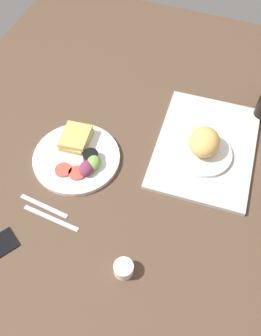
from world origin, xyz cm
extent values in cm
cube|color=#4C3828|center=(0.00, 0.00, -1.50)|extent=(190.00, 150.00, 3.00)
cube|color=#B2B2AD|center=(-17.32, 23.48, 0.80)|extent=(46.61, 35.23, 1.60)
cylinder|color=white|center=(-13.21, 23.48, 2.30)|extent=(19.12, 19.12, 1.40)
ellipsoid|color=tan|center=(-14.09, 22.83, 6.99)|extent=(11.72, 10.12, 7.99)
cylinder|color=white|center=(2.40, -16.35, 0.80)|extent=(29.37, 29.37, 1.60)
cube|color=tan|center=(-3.48, -18.99, 2.30)|extent=(11.69, 9.85, 1.40)
cube|color=#B2C66B|center=(-3.48, -18.99, 3.50)|extent=(11.10, 9.12, 1.00)
cube|color=tan|center=(-3.48, -18.99, 4.70)|extent=(11.92, 10.15, 1.40)
cylinder|color=#D14738|center=(9.00, -17.82, 2.00)|extent=(5.60, 5.60, 0.80)
cylinder|color=#D14738|center=(8.56, -13.12, 2.00)|extent=(5.60, 5.60, 0.80)
cylinder|color=black|center=(1.66, -11.21, 3.10)|extent=(5.20, 5.20, 3.00)
cylinder|color=#EFEACC|center=(1.66, -11.21, 4.20)|extent=(4.26, 4.26, 0.60)
ellipsoid|color=#729E4C|center=(3.86, -9.30, 3.40)|extent=(6.00, 4.80, 3.60)
ellipsoid|color=#6B2D47|center=(6.51, -10.47, 3.40)|extent=(6.00, 4.80, 3.60)
cylinder|color=silver|center=(33.06, 12.39, 2.00)|extent=(5.60, 5.60, 4.00)
cube|color=#B7B7BC|center=(22.40, -18.35, 0.25)|extent=(3.17, 17.05, 0.50)
cube|color=#B7B7BC|center=(25.40, -14.35, 0.25)|extent=(2.91, 19.05, 0.50)
camera|label=1|loc=(64.79, 26.11, 102.32)|focal=39.59mm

